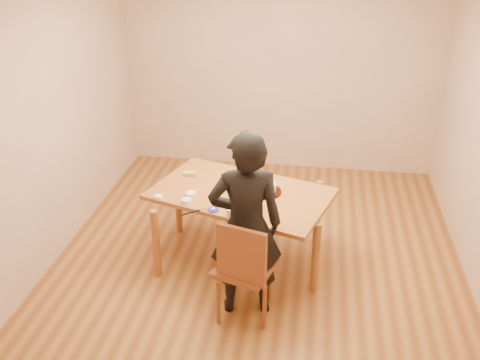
# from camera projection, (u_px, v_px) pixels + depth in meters

# --- Properties ---
(room_shell) EXTENTS (4.00, 4.50, 2.70)m
(room_shell) POSITION_uv_depth(u_px,v_px,m) (264.00, 120.00, 5.06)
(room_shell) COLOR brown
(room_shell) RESTS_ON ground
(dining_table) EXTENTS (1.85, 1.42, 0.04)m
(dining_table) POSITION_uv_depth(u_px,v_px,m) (241.00, 194.00, 5.04)
(dining_table) COLOR brown
(dining_table) RESTS_ON floor
(dining_chair) EXTENTS (0.56, 0.56, 0.04)m
(dining_chair) POSITION_uv_depth(u_px,v_px,m) (245.00, 268.00, 4.46)
(dining_chair) COLOR brown
(dining_chair) RESTS_ON floor
(cake_plate) EXTENTS (0.30, 0.30, 0.02)m
(cake_plate) POSITION_uv_depth(u_px,v_px,m) (266.00, 191.00, 5.02)
(cake_plate) COLOR #B11C0B
(cake_plate) RESTS_ON dining_table
(cake) EXTENTS (0.20, 0.20, 0.06)m
(cake) POSITION_uv_depth(u_px,v_px,m) (266.00, 187.00, 5.00)
(cake) COLOR white
(cake) RESTS_ON cake_plate
(frosting_dome) EXTENTS (0.19, 0.19, 0.03)m
(frosting_dome) POSITION_uv_depth(u_px,v_px,m) (266.00, 183.00, 4.98)
(frosting_dome) COLOR white
(frosting_dome) RESTS_ON cake
(frosting_tub) EXTENTS (0.10, 0.10, 0.09)m
(frosting_tub) POSITION_uv_depth(u_px,v_px,m) (232.00, 212.00, 4.60)
(frosting_tub) COLOR white
(frosting_tub) RESTS_ON dining_table
(frosting_lid) EXTENTS (0.10, 0.10, 0.01)m
(frosting_lid) POSITION_uv_depth(u_px,v_px,m) (213.00, 210.00, 4.72)
(frosting_lid) COLOR #1F1694
(frosting_lid) RESTS_ON dining_table
(frosting_dollop) EXTENTS (0.04, 0.04, 0.02)m
(frosting_dollop) POSITION_uv_depth(u_px,v_px,m) (213.00, 208.00, 4.71)
(frosting_dollop) COLOR white
(frosting_dollop) RESTS_ON frosting_lid
(ramekin_green) EXTENTS (0.09, 0.09, 0.04)m
(ramekin_green) POSITION_uv_depth(u_px,v_px,m) (186.00, 201.00, 4.83)
(ramekin_green) COLOR white
(ramekin_green) RESTS_ON dining_table
(ramekin_yellow) EXTENTS (0.09, 0.09, 0.04)m
(ramekin_yellow) POSITION_uv_depth(u_px,v_px,m) (191.00, 194.00, 4.94)
(ramekin_yellow) COLOR white
(ramekin_yellow) RESTS_ON dining_table
(ramekin_multi) EXTENTS (0.07, 0.07, 0.04)m
(ramekin_multi) POSITION_uv_depth(u_px,v_px,m) (159.00, 197.00, 4.90)
(ramekin_multi) COLOR white
(ramekin_multi) RESTS_ON dining_table
(candy_box_pink) EXTENTS (0.13, 0.08, 0.02)m
(candy_box_pink) POSITION_uv_depth(u_px,v_px,m) (190.00, 175.00, 5.34)
(candy_box_pink) COLOR #E43595
(candy_box_pink) RESTS_ON dining_table
(candy_box_green) EXTENTS (0.13, 0.09, 0.02)m
(candy_box_green) POSITION_uv_depth(u_px,v_px,m) (189.00, 173.00, 5.34)
(candy_box_green) COLOR green
(candy_box_green) RESTS_ON candy_box_pink
(spatula) EXTENTS (0.15, 0.12, 0.01)m
(spatula) POSITION_uv_depth(u_px,v_px,m) (190.00, 213.00, 4.68)
(spatula) COLOR black
(spatula) RESTS_ON dining_table
(person) EXTENTS (0.67, 0.51, 1.66)m
(person) POSITION_uv_depth(u_px,v_px,m) (246.00, 226.00, 4.33)
(person) COLOR black
(person) RESTS_ON floor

